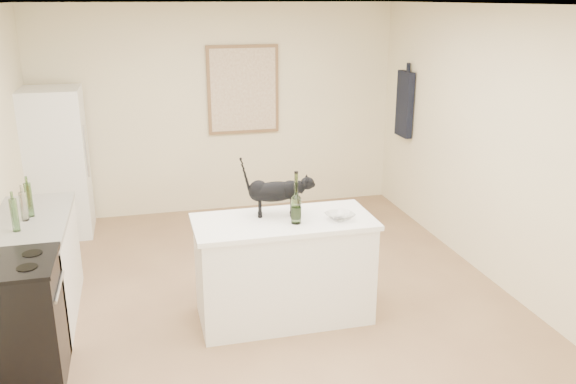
{
  "coord_description": "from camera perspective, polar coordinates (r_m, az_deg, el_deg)",
  "views": [
    {
      "loc": [
        -1.01,
        -4.73,
        2.66
      ],
      "look_at": [
        0.15,
        -0.15,
        1.12
      ],
      "focal_mm": 37.54,
      "sensor_mm": 36.0,
      "label": 1
    }
  ],
  "objects": [
    {
      "name": "hanging_garment",
      "position": [
        7.61,
        11.0,
        8.17
      ],
      "size": [
        0.08,
        0.34,
        0.8
      ],
      "primitive_type": "cube",
      "color": "black",
      "rests_on": "wall_right"
    },
    {
      "name": "wall_back",
      "position": [
        7.67,
        -6.49,
        7.7
      ],
      "size": [
        4.5,
        0.0,
        4.5
      ],
      "primitive_type": "plane",
      "rotation": [
        1.57,
        0.0,
        0.0
      ],
      "color": "beige",
      "rests_on": "ground"
    },
    {
      "name": "fridge",
      "position": [
        7.37,
        -21.1,
        2.58
      ],
      "size": [
        0.68,
        0.68,
        1.7
      ],
      "primitive_type": "cube",
      "color": "white",
      "rests_on": "floor"
    },
    {
      "name": "left_countertop",
      "position": [
        5.42,
        -23.36,
        -2.68
      ],
      "size": [
        0.62,
        1.44,
        0.04
      ],
      "primitive_type": "cube",
      "color": "gray",
      "rests_on": "left_cabinets"
    },
    {
      "name": "counter_bottle_cluster",
      "position": [
        5.4,
        -23.74,
        -1.11
      ],
      "size": [
        0.12,
        0.6,
        0.29
      ],
      "color": "#255D1F",
      "rests_on": "left_countertop"
    },
    {
      "name": "artwork_frame",
      "position": [
        7.65,
        -4.26,
        9.63
      ],
      "size": [
        0.9,
        0.03,
        1.1
      ],
      "primitive_type": "cube",
      "color": "brown",
      "rests_on": "wall_back"
    },
    {
      "name": "island_base",
      "position": [
        5.17,
        -0.4,
        -7.5
      ],
      "size": [
        1.44,
        0.67,
        0.86
      ],
      "primitive_type": "cube",
      "color": "white",
      "rests_on": "floor"
    },
    {
      "name": "artwork_canvas",
      "position": [
        7.63,
        -4.24,
        9.61
      ],
      "size": [
        0.82,
        0.0,
        1.02
      ],
      "primitive_type": "cube",
      "color": "beige",
      "rests_on": "wall_back"
    },
    {
      "name": "black_cat",
      "position": [
        5.02,
        -1.25,
        -0.2
      ],
      "size": [
        0.56,
        0.26,
        0.38
      ],
      "primitive_type": null,
      "rotation": [
        0.0,
        0.0,
        -0.19
      ],
      "color": "black",
      "rests_on": "island_top"
    },
    {
      "name": "fridge_paper",
      "position": [
        7.34,
        -18.62,
        5.11
      ],
      "size": [
        0.01,
        0.16,
        0.2
      ],
      "primitive_type": "cube",
      "rotation": [
        0.0,
        0.0,
        0.02
      ],
      "color": "beige",
      "rests_on": "fridge"
    },
    {
      "name": "floor",
      "position": [
        5.52,
        -1.93,
        -10.77
      ],
      "size": [
        5.5,
        5.5,
        0.0
      ],
      "primitive_type": "plane",
      "color": "#987651",
      "rests_on": "ground"
    },
    {
      "name": "left_cabinets",
      "position": [
        5.58,
        -22.79,
        -7.01
      ],
      "size": [
        0.6,
        1.4,
        0.86
      ],
      "primitive_type": "cube",
      "color": "white",
      "rests_on": "floor"
    },
    {
      "name": "glass_bowl",
      "position": [
        4.99,
        4.94,
        -2.32
      ],
      "size": [
        0.29,
        0.29,
        0.06
      ],
      "primitive_type": "imported",
      "rotation": [
        0.0,
        0.0,
        0.33
      ],
      "color": "white",
      "rests_on": "island_top"
    },
    {
      "name": "wall_right",
      "position": [
        5.91,
        19.82,
        3.65
      ],
      "size": [
        0.0,
        5.5,
        5.5
      ],
      "primitive_type": "plane",
      "rotation": [
        1.57,
        0.0,
        -1.57
      ],
      "color": "beige",
      "rests_on": "ground"
    },
    {
      "name": "stove",
      "position": [
        4.78,
        -24.25,
        -11.24
      ],
      "size": [
        0.6,
        0.6,
        0.9
      ],
      "primitive_type": "cube",
      "color": "black",
      "rests_on": "floor"
    },
    {
      "name": "wine_bottle",
      "position": [
        4.84,
        0.77,
        -0.83
      ],
      "size": [
        0.1,
        0.1,
        0.39
      ],
      "primitive_type": "cylinder",
      "rotation": [
        0.0,
        0.0,
        0.32
      ],
      "color": "#355722",
      "rests_on": "island_top"
    },
    {
      "name": "ceiling",
      "position": [
        4.84,
        -2.26,
        17.32
      ],
      "size": [
        5.5,
        5.5,
        0.0
      ],
      "primitive_type": "plane",
      "rotation": [
        3.14,
        0.0,
        0.0
      ],
      "color": "white",
      "rests_on": "ground"
    },
    {
      "name": "island_top",
      "position": [
        4.99,
        -0.42,
        -2.83
      ],
      "size": [
        1.5,
        0.7,
        0.04
      ],
      "primitive_type": "cube",
      "color": "white",
      "rests_on": "island_base"
    },
    {
      "name": "wall_front",
      "position": [
        2.61,
        11.25,
        -13.73
      ],
      "size": [
        4.5,
        0.0,
        4.5
      ],
      "primitive_type": "plane",
      "rotation": [
        -1.57,
        0.0,
        0.0
      ],
      "color": "beige",
      "rests_on": "ground"
    }
  ]
}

